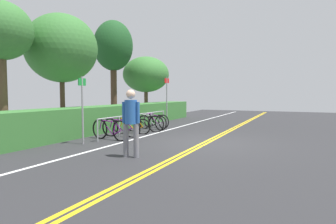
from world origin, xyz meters
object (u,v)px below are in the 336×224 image
object	(u,v)px
pedestrian	(131,118)
sign_post_near	(82,103)
sign_post_far	(167,97)
tree_near_left	(0,33)
bicycle_1	(121,128)
tree_far_right	(113,47)
bicycle_4	(152,122)
bicycle_0	(110,130)
tree_extra	(146,75)
tree_mid	(61,49)
bicycle_3	(145,123)
bike_rack	(137,119)
bicycle_5	(156,121)
bicycle_2	(132,126)

from	to	relation	value
pedestrian	sign_post_near	xyz separation A→B (m)	(1.04, 2.51, 0.32)
sign_post_far	tree_near_left	world-z (taller)	tree_near_left
sign_post_far	tree_near_left	xyz separation A→B (m)	(-7.09, 2.88, 2.20)
bicycle_1	pedestrian	distance (m)	3.79
tree_near_left	tree_far_right	bearing A→B (deg)	5.41
bicycle_4	tree_far_right	xyz separation A→B (m)	(2.10, 3.64, 4.02)
bicycle_0	tree_near_left	distance (m)	4.90
pedestrian	bicycle_1	bearing A→B (deg)	37.99
tree_extra	tree_mid	bearing A→B (deg)	-179.23
bicycle_4	tree_mid	size ratio (longest dim) A/B	0.34
sign_post_near	tree_far_right	size ratio (longest dim) A/B	0.38
bicycle_3	tree_near_left	bearing A→B (deg)	145.74
bicycle_3	tree_mid	distance (m)	4.71
tree_mid	sign_post_far	bearing A→B (deg)	-32.63
bike_rack	sign_post_far	distance (m)	3.19
pedestrian	tree_extra	size ratio (longest dim) A/B	0.43
tree_mid	bicycle_4	bearing A→B (deg)	-46.99
bicycle_1	sign_post_far	distance (m)	4.50
bicycle_0	tree_mid	xyz separation A→B (m)	(0.71, 2.94, 3.18)
tree_far_right	bicycle_1	bearing A→B (deg)	-142.25
pedestrian	bicycle_5	bearing A→B (deg)	21.61
bike_rack	bicycle_4	distance (m)	1.36
bicycle_1	tree_near_left	size ratio (longest dim) A/B	0.36
bicycle_1	bicycle_3	world-z (taller)	bicycle_3
bicycle_2	bicycle_5	distance (m)	2.48
bike_rack	bicycle_4	world-z (taller)	bike_rack
bicycle_5	pedestrian	distance (m)	6.80
pedestrian	tree_near_left	size ratio (longest dim) A/B	0.37
bicycle_1	sign_post_near	xyz separation A→B (m)	(-1.90, 0.21, 0.99)
bicycle_0	bicycle_4	world-z (taller)	bicycle_0
bike_rack	pedestrian	world-z (taller)	pedestrian
bicycle_4	bicycle_5	world-z (taller)	bicycle_4
bicycle_5	sign_post_far	size ratio (longest dim) A/B	0.65
bicycle_0	bicycle_5	xyz separation A→B (m)	(4.11, 0.24, -0.04)
bicycle_0	sign_post_near	size ratio (longest dim) A/B	0.80
bicycle_0	bicycle_1	distance (m)	0.77
bicycle_2	bike_rack	bearing A→B (deg)	0.61
bicycle_3	tree_near_left	world-z (taller)	tree_near_left
bicycle_3	bicycle_4	xyz separation A→B (m)	(0.91, 0.10, -0.03)
pedestrian	sign_post_near	world-z (taller)	sign_post_near
tree_mid	tree_extra	world-z (taller)	tree_mid
bike_rack	sign_post_near	size ratio (longest dim) A/B	2.39
bicycle_2	bicycle_4	world-z (taller)	bicycle_4
tree_far_right	bicycle_5	bearing A→B (deg)	-111.66
bicycle_3	tree_far_right	xyz separation A→B (m)	(3.01, 3.74, 4.00)
tree_extra	bicycle_0	bearing A→B (deg)	-159.57
sign_post_near	tree_near_left	bearing A→B (deg)	107.24
bicycle_2	bicycle_4	size ratio (longest dim) A/B	0.95
bicycle_5	tree_mid	bearing A→B (deg)	141.60
bicycle_0	tree_extra	world-z (taller)	tree_extra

